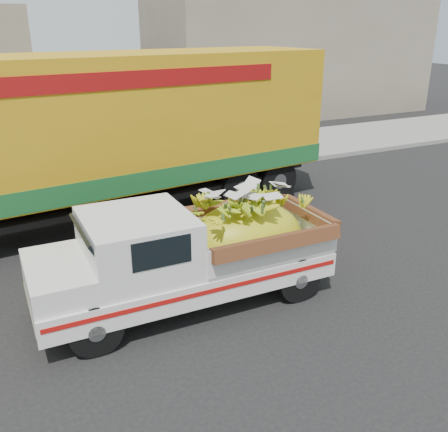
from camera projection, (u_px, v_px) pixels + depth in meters
name	position (u px, v px, depth m)	size (l,w,h in m)	color
ground	(91.00, 319.00, 7.92)	(100.00, 100.00, 0.00)	black
curb	(35.00, 197.00, 13.32)	(60.00, 0.25, 0.15)	gray
sidewalk	(26.00, 177.00, 15.07)	(60.00, 4.00, 0.14)	gray
building_right	(290.00, 53.00, 25.66)	(14.00, 6.00, 6.00)	gray
pickup_truck	(205.00, 249.00, 8.23)	(4.85, 1.83, 1.69)	black
semi_trailer	(84.00, 134.00, 10.95)	(12.04, 3.76, 3.80)	black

